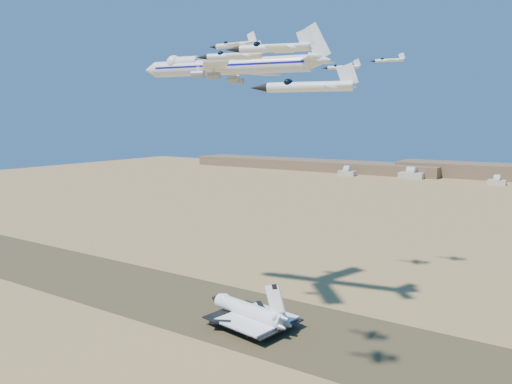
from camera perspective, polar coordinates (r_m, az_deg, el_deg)
The scene contains 14 objects.
ground at distance 202.47m, azimuth -5.49°, elevation -12.96°, with size 1200.00×1200.00×0.00m, color #A47D48.
runway at distance 202.46m, azimuth -5.49°, elevation -12.95°, with size 600.00×50.00×0.06m, color #493B24.
hangars at distance 655.01m, azimuth 16.84°, elevation 1.89°, with size 200.50×29.50×30.00m.
shuttle at distance 183.38m, azimuth -0.86°, elevation -13.56°, with size 37.64×26.99×18.51m.
carrier_747 at distance 185.43m, azimuth -3.78°, elevation 14.09°, with size 72.85×55.25×18.09m.
crew_a at distance 175.06m, azimuth -1.04°, elevation -16.13°, with size 0.57×0.37×1.56m, color orange.
crew_b at distance 173.12m, azimuth -0.13°, elevation -16.40°, with size 0.81×0.47×1.67m, color orange.
crew_c at distance 173.90m, azimuth 0.77°, elevation -16.25°, with size 1.11×0.57×1.89m, color orange.
chase_jet_a at distance 128.65m, azimuth -2.50°, elevation 16.46°, with size 14.10×7.52×3.51m.
chase_jet_b at distance 113.84m, azimuth -2.69°, elevation 15.26°, with size 15.25×8.92×3.89m.
chase_jet_c at distance 89.12m, azimuth 1.88°, elevation 16.14°, with size 15.12×8.87×3.87m.
chase_jet_d at distance 66.29m, azimuth 5.85°, elevation 11.91°, with size 13.99×8.10×3.56m.
chase_jet_e at distance 219.17m, azimuth 9.85°, elevation 13.87°, with size 16.23×9.41×4.13m.
chase_jet_f at distance 228.86m, azimuth 14.92°, elevation 14.35°, with size 14.93×8.42×3.75m.
Camera 1 is at (118.73, -146.86, 73.02)m, focal length 35.00 mm.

